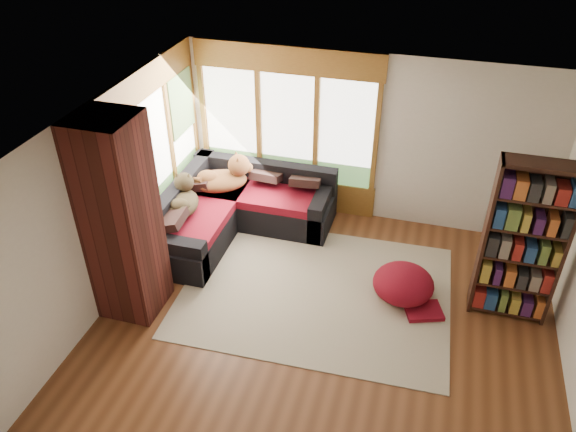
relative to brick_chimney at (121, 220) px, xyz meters
The scene contains 16 objects.
floor 2.75m from the brick_chimney, ahead, with size 5.50×5.50×0.00m, color #542D17.
ceiling 2.75m from the brick_chimney, ahead, with size 5.50×5.50×0.00m, color white.
wall_back 3.73m from the brick_chimney, 49.90° to the left, with size 5.50×0.04×2.60m, color silver.
wall_front 3.22m from the brick_chimney, 41.86° to the right, with size 5.50×0.04×2.60m, color silver.
wall_left 0.49m from the brick_chimney, 135.00° to the left, with size 0.04×5.00×2.60m, color silver.
windows_back 3.07m from the brick_chimney, 66.95° to the left, with size 2.82×0.10×1.90m.
windows_left 1.58m from the brick_chimney, 101.66° to the left, with size 0.10×2.62×1.90m.
roller_blind 2.44m from the brick_chimney, 96.95° to the left, with size 0.03×0.72×0.90m, color #699154.
brick_chimney is the anchor object (origin of this frame).
sectional_sofa 2.32m from the brick_chimney, 77.71° to the left, with size 2.20×2.20×0.80m.
area_rug 2.66m from the brick_chimney, 21.76° to the left, with size 3.47×2.65×0.01m, color beige.
bookshelf 4.69m from the brick_chimney, 14.18° to the left, with size 0.91×0.30×2.12m.
pouf 3.60m from the brick_chimney, 18.12° to the left, with size 0.79×0.79×0.43m, color maroon.
dog_tan 2.23m from the brick_chimney, 78.74° to the left, with size 0.96×0.85×0.47m.
dog_brindle 1.55m from the brick_chimney, 87.93° to the left, with size 0.62×0.82×0.41m.
throw_pillows 2.23m from the brick_chimney, 75.74° to the left, with size 1.98×1.68×0.45m.
Camera 1 is at (0.94, -4.99, 4.97)m, focal length 35.00 mm.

